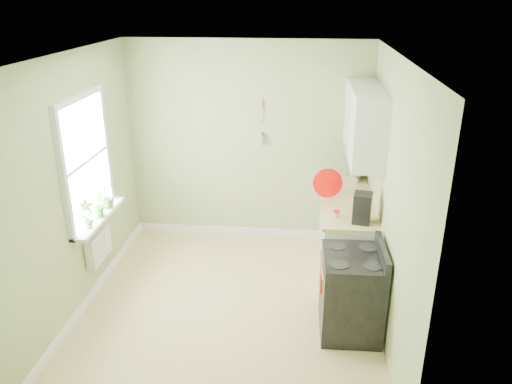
# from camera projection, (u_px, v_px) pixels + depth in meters

# --- Properties ---
(floor) EXTENTS (3.20, 3.60, 0.02)m
(floor) POSITION_uv_depth(u_px,v_px,m) (230.00, 308.00, 5.51)
(floor) COLOR tan
(floor) RESTS_ON ground
(ceiling) EXTENTS (3.20, 3.60, 0.02)m
(ceiling) POSITION_uv_depth(u_px,v_px,m) (224.00, 54.00, 4.49)
(ceiling) COLOR white
(ceiling) RESTS_ON wall_back
(wall_back) EXTENTS (3.20, 0.02, 2.70)m
(wall_back) POSITION_uv_depth(u_px,v_px,m) (248.00, 143.00, 6.67)
(wall_back) COLOR #A6B77D
(wall_back) RESTS_ON floor
(wall_left) EXTENTS (0.02, 3.60, 2.70)m
(wall_left) POSITION_uv_depth(u_px,v_px,m) (73.00, 188.00, 5.14)
(wall_left) COLOR #A6B77D
(wall_left) RESTS_ON floor
(wall_right) EXTENTS (0.02, 3.60, 2.70)m
(wall_right) POSITION_uv_depth(u_px,v_px,m) (391.00, 200.00, 4.85)
(wall_right) COLOR #A6B77D
(wall_right) RESTS_ON floor
(base_cabinets) EXTENTS (0.60, 1.60, 0.87)m
(base_cabinets) POSITION_uv_depth(u_px,v_px,m) (346.00, 236.00, 6.14)
(base_cabinets) COLOR white
(base_cabinets) RESTS_ON floor
(countertop) EXTENTS (0.64, 1.60, 0.04)m
(countertop) POSITION_uv_depth(u_px,v_px,m) (347.00, 202.00, 5.97)
(countertop) COLOR beige
(countertop) RESTS_ON base_cabinets
(upper_cabinets) EXTENTS (0.35, 1.40, 0.80)m
(upper_cabinets) POSITION_uv_depth(u_px,v_px,m) (364.00, 122.00, 5.69)
(upper_cabinets) COLOR white
(upper_cabinets) RESTS_ON wall_right
(window) EXTENTS (0.06, 1.14, 1.44)m
(window) POSITION_uv_depth(u_px,v_px,m) (85.00, 161.00, 5.34)
(window) COLOR white
(window) RESTS_ON wall_left
(window_sill) EXTENTS (0.18, 1.14, 0.04)m
(window_sill) POSITION_uv_depth(u_px,v_px,m) (99.00, 218.00, 5.59)
(window_sill) COLOR white
(window_sill) RESTS_ON wall_left
(radiator) EXTENTS (0.12, 0.50, 0.35)m
(radiator) POSITION_uv_depth(u_px,v_px,m) (98.00, 246.00, 5.67)
(radiator) COLOR white
(radiator) RESTS_ON wall_left
(wall_utensils) EXTENTS (0.02, 0.14, 0.58)m
(wall_utensils) POSITION_uv_depth(u_px,v_px,m) (263.00, 129.00, 6.54)
(wall_utensils) COLOR beige
(wall_utensils) RESTS_ON wall_back
(stove) EXTENTS (0.63, 0.71, 0.97)m
(stove) POSITION_uv_depth(u_px,v_px,m) (351.00, 293.00, 4.99)
(stove) COLOR black
(stove) RESTS_ON floor
(stand_mixer) EXTENTS (0.30, 0.37, 0.40)m
(stand_mixer) POSITION_uv_depth(u_px,v_px,m) (354.00, 167.00, 6.57)
(stand_mixer) COLOR #B2B2B7
(stand_mixer) RESTS_ON countertop
(kettle) EXTENTS (0.19, 0.11, 0.19)m
(kettle) POSITION_uv_depth(u_px,v_px,m) (327.00, 184.00, 6.21)
(kettle) COLOR silver
(kettle) RESTS_ON countertop
(coffee_maker) EXTENTS (0.22, 0.24, 0.33)m
(coffee_maker) POSITION_uv_depth(u_px,v_px,m) (362.00, 209.00, 5.36)
(coffee_maker) COLOR black
(coffee_maker) RESTS_ON countertop
(red_tray) EXTENTS (0.36, 0.10, 0.36)m
(red_tray) POSITION_uv_depth(u_px,v_px,m) (328.00, 183.00, 6.01)
(red_tray) COLOR red
(red_tray) RESTS_ON countertop
(jar) EXTENTS (0.07, 0.07, 0.08)m
(jar) POSITION_uv_depth(u_px,v_px,m) (336.00, 214.00, 5.51)
(jar) COLOR #B0AB8C
(jar) RESTS_ON countertop
(plant_a) EXTENTS (0.21, 0.20, 0.33)m
(plant_a) POSITION_uv_depth(u_px,v_px,m) (87.00, 214.00, 5.24)
(plant_a) COLOR #3D6A2D
(plant_a) RESTS_ON window_sill
(plant_b) EXTENTS (0.19, 0.20, 0.29)m
(plant_b) POSITION_uv_depth(u_px,v_px,m) (98.00, 205.00, 5.52)
(plant_b) COLOR #3D6A2D
(plant_b) RESTS_ON window_sill
(plant_c) EXTENTS (0.19, 0.19, 0.28)m
(plant_c) POSITION_uv_depth(u_px,v_px,m) (106.00, 196.00, 5.75)
(plant_c) COLOR #3D6A2D
(plant_c) RESTS_ON window_sill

